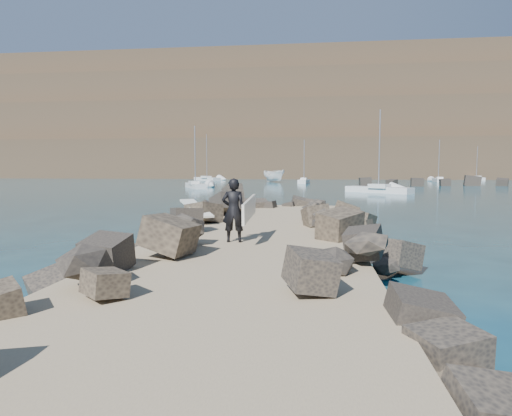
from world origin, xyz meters
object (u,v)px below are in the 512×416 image
at_px(surfboard_resting, 196,211).
at_px(boat_imported, 274,176).
at_px(surfer_with_board, 236,210).
at_px(sailboat_e, 207,179).

relative_size(surfboard_resting, boat_imported, 0.39).
height_order(surfboard_resting, surfer_with_board, surfer_with_board).
distance_m(surfer_with_board, sailboat_e, 82.98).
xyz_separation_m(boat_imported, sailboat_e, (-14.90, 9.36, -0.81)).
relative_size(surfboard_resting, surfer_with_board, 1.03).
height_order(surfboard_resting, sailboat_e, sailboat_e).
distance_m(surfboard_resting, sailboat_e, 78.11).
xyz_separation_m(boat_imported, surfer_with_board, (4.85, -71.23, 0.36)).
bearing_deg(boat_imported, surfboard_resting, -124.59).
bearing_deg(sailboat_e, surfboard_resting, -77.10).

